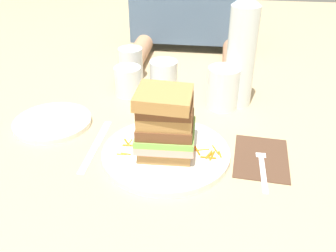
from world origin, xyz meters
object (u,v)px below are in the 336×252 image
object	(u,v)px
napkin_dark	(261,157)
empty_tumbler_2	(164,76)
empty_tumbler_1	(128,81)
knife	(95,147)
water_bottle	(242,51)
side_plate	(53,122)
juice_glass	(223,90)
main_plate	(166,153)
sandwich	(166,122)
fork	(262,163)
empty_tumbler_0	(131,63)

from	to	relation	value
napkin_dark	empty_tumbler_2	world-z (taller)	empty_tumbler_2
empty_tumbler_1	knife	bearing A→B (deg)	-93.06
empty_tumbler_2	water_bottle	bearing A→B (deg)	-15.60
side_plate	napkin_dark	bearing A→B (deg)	-8.46
water_bottle	side_plate	bearing A→B (deg)	-158.60
knife	empty_tumbler_2	world-z (taller)	empty_tumbler_2
knife	juice_glass	size ratio (longest dim) A/B	1.91
napkin_dark	side_plate	bearing A→B (deg)	171.54
knife	empty_tumbler_2	xyz separation A→B (m)	(0.10, 0.30, 0.04)
main_plate	napkin_dark	distance (m)	0.19
sandwich	fork	xyz separation A→B (m)	(0.19, -0.00, -0.08)
knife	empty_tumbler_2	distance (m)	0.32
water_bottle	empty_tumbler_1	bearing A→B (deg)	177.47
napkin_dark	water_bottle	size ratio (longest dim) A/B	0.49
knife	empty_tumbler_0	world-z (taller)	empty_tumbler_0
main_plate	sandwich	xyz separation A→B (m)	(-0.00, -0.00, 0.07)
napkin_dark	empty_tumbler_0	bearing A→B (deg)	133.97
main_plate	knife	size ratio (longest dim) A/B	1.30
juice_glass	side_plate	distance (m)	0.42
napkin_dark	empty_tumbler_2	distance (m)	0.38
empty_tumbler_2	juice_glass	bearing A→B (deg)	-26.41
empty_tumbler_0	empty_tumbler_1	world-z (taller)	empty_tumbler_0
water_bottle	napkin_dark	bearing A→B (deg)	-79.26
juice_glass	napkin_dark	bearing A→B (deg)	-68.91
empty_tumbler_1	empty_tumbler_0	bearing A→B (deg)	98.78
side_plate	water_bottle	bearing A→B (deg)	21.40
knife	empty_tumbler_0	distance (m)	0.37
fork	water_bottle	world-z (taller)	water_bottle
knife	empty_tumbler_0	size ratio (longest dim) A/B	2.23
napkin_dark	water_bottle	distance (m)	0.28
knife	empty_tumbler_1	size ratio (longest dim) A/B	2.57
sandwich	fork	size ratio (longest dim) A/B	0.84
sandwich	empty_tumbler_0	world-z (taller)	sandwich
napkin_dark	fork	distance (m)	0.02
main_plate	side_plate	xyz separation A→B (m)	(-0.28, 0.09, -0.00)
knife	water_bottle	size ratio (longest dim) A/B	0.64
napkin_dark	empty_tumbler_1	bearing A→B (deg)	142.99
empty_tumbler_1	water_bottle	bearing A→B (deg)	-2.53
empty_tumbler_1	main_plate	bearing A→B (deg)	-62.57
knife	empty_tumbler_1	world-z (taller)	empty_tumbler_1
side_plate	sandwich	bearing A→B (deg)	-17.81
sandwich	empty_tumbler_1	distance (m)	0.31
main_plate	fork	xyz separation A→B (m)	(0.19, -0.00, -0.00)
sandwich	juice_glass	distance (m)	0.26
juice_glass	side_plate	world-z (taller)	juice_glass
water_bottle	side_plate	distance (m)	0.48
main_plate	juice_glass	size ratio (longest dim) A/B	2.48
fork	empty_tumbler_2	xyz separation A→B (m)	(-0.24, 0.32, 0.04)
side_plate	empty_tumbler_2	bearing A→B (deg)	44.11
side_plate	empty_tumbler_0	bearing A→B (deg)	67.19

